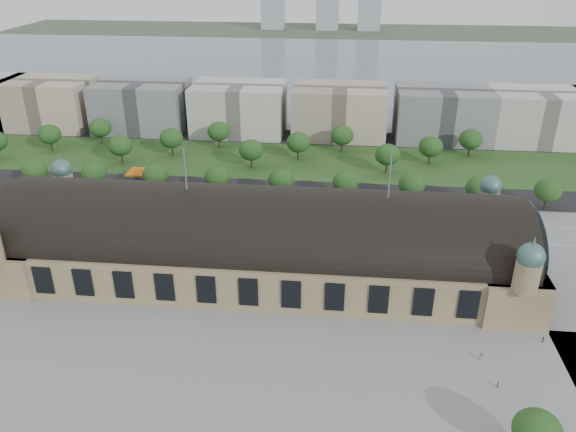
# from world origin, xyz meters

# --- Properties ---
(ground) EXTENTS (900.00, 900.00, 0.00)m
(ground) POSITION_xyz_m (0.00, 0.00, 0.00)
(ground) COLOR black
(ground) RESTS_ON ground
(station) EXTENTS (150.00, 48.40, 44.30)m
(station) POSITION_xyz_m (0.00, 0.00, 10.28)
(station) COLOR #9E8C62
(station) RESTS_ON ground
(plaza_south) EXTENTS (190.00, 48.00, 0.12)m
(plaza_south) POSITION_xyz_m (10.00, -44.00, 0.00)
(plaza_south) COLOR gray
(plaza_south) RESTS_ON ground
(road_slab) EXTENTS (260.00, 26.00, 0.10)m
(road_slab) POSITION_xyz_m (-20.00, 38.00, 0.00)
(road_slab) COLOR black
(road_slab) RESTS_ON ground
(grass_belt) EXTENTS (300.00, 45.00, 0.10)m
(grass_belt) POSITION_xyz_m (-15.00, 93.00, 0.00)
(grass_belt) COLOR #24461C
(grass_belt) RESTS_ON ground
(petrol_station) EXTENTS (14.00, 13.00, 5.05)m
(petrol_station) POSITION_xyz_m (-53.91, 65.28, 2.95)
(petrol_station) COLOR #CD600C
(petrol_station) RESTS_ON ground
(lake) EXTENTS (700.00, 320.00, 0.08)m
(lake) POSITION_xyz_m (0.00, 298.00, 0.00)
(lake) COLOR slate
(lake) RESTS_ON ground
(far_shore) EXTENTS (700.00, 120.00, 0.14)m
(far_shore) POSITION_xyz_m (0.00, 498.00, 0.00)
(far_shore) COLOR #44513D
(far_shore) RESTS_ON ground
(office_1) EXTENTS (45.00, 32.00, 24.00)m
(office_1) POSITION_xyz_m (-130.00, 133.00, 12.00)
(office_1) COLOR #BEAC95
(office_1) RESTS_ON ground
(office_2) EXTENTS (45.00, 32.00, 24.00)m
(office_2) POSITION_xyz_m (-80.00, 133.00, 12.00)
(office_2) COLOR gray
(office_2) RESTS_ON ground
(office_3) EXTENTS (45.00, 32.00, 24.00)m
(office_3) POSITION_xyz_m (-30.00, 133.00, 12.00)
(office_3) COLOR beige
(office_3) RESTS_ON ground
(office_4) EXTENTS (45.00, 32.00, 24.00)m
(office_4) POSITION_xyz_m (20.00, 133.00, 12.00)
(office_4) COLOR #BEAC95
(office_4) RESTS_ON ground
(office_5) EXTENTS (45.00, 32.00, 24.00)m
(office_5) POSITION_xyz_m (70.00, 133.00, 12.00)
(office_5) COLOR gray
(office_5) RESTS_ON ground
(office_6) EXTENTS (45.00, 32.00, 24.00)m
(office_6) POSITION_xyz_m (115.00, 133.00, 12.00)
(office_6) COLOR beige
(office_6) RESTS_ON ground
(tree_row_1) EXTENTS (9.60, 9.60, 11.52)m
(tree_row_1) POSITION_xyz_m (-96.00, 53.00, 7.43)
(tree_row_1) COLOR #2D2116
(tree_row_1) RESTS_ON ground
(tree_row_2) EXTENTS (9.60, 9.60, 11.52)m
(tree_row_2) POSITION_xyz_m (-72.00, 53.00, 7.43)
(tree_row_2) COLOR #2D2116
(tree_row_2) RESTS_ON ground
(tree_row_3) EXTENTS (9.60, 9.60, 11.52)m
(tree_row_3) POSITION_xyz_m (-48.00, 53.00, 7.43)
(tree_row_3) COLOR #2D2116
(tree_row_3) RESTS_ON ground
(tree_row_4) EXTENTS (9.60, 9.60, 11.52)m
(tree_row_4) POSITION_xyz_m (-24.00, 53.00, 7.43)
(tree_row_4) COLOR #2D2116
(tree_row_4) RESTS_ON ground
(tree_row_5) EXTENTS (9.60, 9.60, 11.52)m
(tree_row_5) POSITION_xyz_m (0.00, 53.00, 7.43)
(tree_row_5) COLOR #2D2116
(tree_row_5) RESTS_ON ground
(tree_row_6) EXTENTS (9.60, 9.60, 11.52)m
(tree_row_6) POSITION_xyz_m (24.00, 53.00, 7.43)
(tree_row_6) COLOR #2D2116
(tree_row_6) RESTS_ON ground
(tree_row_7) EXTENTS (9.60, 9.60, 11.52)m
(tree_row_7) POSITION_xyz_m (48.00, 53.00, 7.43)
(tree_row_7) COLOR #2D2116
(tree_row_7) RESTS_ON ground
(tree_row_8) EXTENTS (9.60, 9.60, 11.52)m
(tree_row_8) POSITION_xyz_m (72.00, 53.00, 7.43)
(tree_row_8) COLOR #2D2116
(tree_row_8) RESTS_ON ground
(tree_row_9) EXTENTS (9.60, 9.60, 11.52)m
(tree_row_9) POSITION_xyz_m (96.00, 53.00, 7.43)
(tree_row_9) COLOR #2D2116
(tree_row_9) RESTS_ON ground
(tree_belt_1) EXTENTS (10.40, 10.40, 12.48)m
(tree_belt_1) POSITION_xyz_m (-111.00, 95.00, 8.05)
(tree_belt_1) COLOR #2D2116
(tree_belt_1) RESTS_ON ground
(tree_belt_2) EXTENTS (10.40, 10.40, 12.48)m
(tree_belt_2) POSITION_xyz_m (-92.00, 107.00, 8.05)
(tree_belt_2) COLOR #2D2116
(tree_belt_2) RESTS_ON ground
(tree_belt_3) EXTENTS (10.40, 10.40, 12.48)m
(tree_belt_3) POSITION_xyz_m (-73.00, 83.00, 8.05)
(tree_belt_3) COLOR #2D2116
(tree_belt_3) RESTS_ON ground
(tree_belt_4) EXTENTS (10.40, 10.40, 12.48)m
(tree_belt_4) POSITION_xyz_m (-54.00, 95.00, 8.05)
(tree_belt_4) COLOR #2D2116
(tree_belt_4) RESTS_ON ground
(tree_belt_5) EXTENTS (10.40, 10.40, 12.48)m
(tree_belt_5) POSITION_xyz_m (-35.00, 107.00, 8.05)
(tree_belt_5) COLOR #2D2116
(tree_belt_5) RESTS_ON ground
(tree_belt_6) EXTENTS (10.40, 10.40, 12.48)m
(tree_belt_6) POSITION_xyz_m (-16.00, 83.00, 8.05)
(tree_belt_6) COLOR #2D2116
(tree_belt_6) RESTS_ON ground
(tree_belt_7) EXTENTS (10.40, 10.40, 12.48)m
(tree_belt_7) POSITION_xyz_m (3.00, 95.00, 8.05)
(tree_belt_7) COLOR #2D2116
(tree_belt_7) RESTS_ON ground
(tree_belt_8) EXTENTS (10.40, 10.40, 12.48)m
(tree_belt_8) POSITION_xyz_m (22.00, 107.00, 8.05)
(tree_belt_8) COLOR #2D2116
(tree_belt_8) RESTS_ON ground
(tree_belt_9) EXTENTS (10.40, 10.40, 12.48)m
(tree_belt_9) POSITION_xyz_m (41.00, 83.00, 8.05)
(tree_belt_9) COLOR #2D2116
(tree_belt_9) RESTS_ON ground
(tree_belt_10) EXTENTS (10.40, 10.40, 12.48)m
(tree_belt_10) POSITION_xyz_m (60.00, 95.00, 8.05)
(tree_belt_10) COLOR #2D2116
(tree_belt_10) RESTS_ON ground
(tree_belt_11) EXTENTS (10.40, 10.40, 12.48)m
(tree_belt_11) POSITION_xyz_m (79.00, 107.00, 8.05)
(tree_belt_11) COLOR #2D2116
(tree_belt_11) RESTS_ON ground
(tree_plaza_s) EXTENTS (9.00, 9.00, 10.64)m
(tree_plaza_s) POSITION_xyz_m (60.00, -60.00, 6.80)
(tree_plaza_s) COLOR #2D2116
(tree_plaza_s) RESTS_ON ground
(traffic_car_1) EXTENTS (4.49, 1.80, 1.45)m
(traffic_car_1) POSITION_xyz_m (-98.03, 43.60, 0.73)
(traffic_car_1) COLOR gray
(traffic_car_1) RESTS_ON ground
(traffic_car_2) EXTENTS (4.78, 2.59, 1.27)m
(traffic_car_2) POSITION_xyz_m (-48.59, 28.68, 0.64)
(traffic_car_2) COLOR black
(traffic_car_2) RESTS_ON ground
(traffic_car_3) EXTENTS (5.32, 2.38, 1.52)m
(traffic_car_3) POSITION_xyz_m (-38.80, 42.72, 0.76)
(traffic_car_3) COLOR maroon
(traffic_car_3) RESTS_ON ground
(traffic_car_4) EXTENTS (4.73, 2.27, 1.56)m
(traffic_car_4) POSITION_xyz_m (-12.34, 31.13, 0.78)
(traffic_car_4) COLOR #181C45
(traffic_car_4) RESTS_ON ground
(traffic_car_6) EXTENTS (5.70, 3.01, 1.53)m
(traffic_car_6) POSITION_xyz_m (70.60, 32.71, 0.77)
(traffic_car_6) COLOR silver
(traffic_car_6) RESTS_ON ground
(parked_car_0) EXTENTS (4.60, 3.04, 1.43)m
(parked_car_0) POSITION_xyz_m (-57.84, 21.69, 0.72)
(parked_car_0) COLOR black
(parked_car_0) RESTS_ON ground
(parked_car_1) EXTENTS (6.43, 5.02, 1.62)m
(parked_car_1) POSITION_xyz_m (-70.48, 21.00, 0.81)
(parked_car_1) COLOR maroon
(parked_car_1) RESTS_ON ground
(parked_car_2) EXTENTS (4.81, 3.41, 1.29)m
(parked_car_2) POSITION_xyz_m (-55.71, 21.00, 0.65)
(parked_car_2) COLOR #1B274E
(parked_car_2) RESTS_ON ground
(parked_car_3) EXTENTS (4.01, 3.46, 1.30)m
(parked_car_3) POSITION_xyz_m (-38.55, 21.00, 0.65)
(parked_car_3) COLOR #505257
(parked_car_3) RESTS_ON ground
(parked_car_4) EXTENTS (4.66, 3.49, 1.47)m
(parked_car_4) POSITION_xyz_m (-55.59, 21.00, 0.73)
(parked_car_4) COLOR silver
(parked_car_4) RESTS_ON ground
(parked_car_5) EXTENTS (5.67, 4.52, 1.43)m
(parked_car_5) POSITION_xyz_m (-18.00, 25.00, 0.72)
(parked_car_5) COLOR #9B9DA4
(parked_car_5) RESTS_ON ground
(parked_car_6) EXTENTS (5.81, 4.32, 1.56)m
(parked_car_6) POSITION_xyz_m (-18.00, 25.00, 0.78)
(parked_car_6) COLOR black
(parked_car_6) RESTS_ON ground
(bus_west) EXTENTS (11.99, 3.80, 3.29)m
(bus_west) POSITION_xyz_m (-13.38, 28.02, 1.64)
(bus_west) COLOR red
(bus_west) RESTS_ON ground
(bus_mid) EXTENTS (12.85, 4.10, 3.52)m
(bus_mid) POSITION_xyz_m (-9.90, 27.00, 1.76)
(bus_mid) COLOR beige
(bus_mid) RESTS_ON ground
(bus_east) EXTENTS (12.52, 3.39, 3.46)m
(bus_east) POSITION_xyz_m (22.58, 29.27, 1.73)
(bus_east) COLOR beige
(bus_east) RESTS_ON ground
(pedestrian_0) EXTENTS (0.93, 0.60, 1.80)m
(pedestrian_0) POSITION_xyz_m (56.35, -32.80, 0.90)
(pedestrian_0) COLOR gray
(pedestrian_0) RESTS_ON ground
(pedestrian_1) EXTENTS (0.58, 0.71, 1.67)m
(pedestrian_1) POSITION_xyz_m (58.12, -41.74, 0.84)
(pedestrian_1) COLOR gray
(pedestrian_1) RESTS_ON ground
(pedestrian_2) EXTENTS (0.75, 0.91, 1.62)m
(pedestrian_2) POSITION_xyz_m (72.50, -24.95, 0.81)
(pedestrian_2) COLOR gray
(pedestrian_2) RESTS_ON ground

